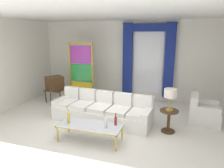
# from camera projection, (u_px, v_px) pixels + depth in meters

# --- Properties ---
(ground_plane) EXTENTS (16.00, 16.00, 0.00)m
(ground_plane) POSITION_uv_depth(u_px,v_px,m) (105.00, 130.00, 5.54)
(ground_plane) COLOR white
(wall_rear) EXTENTS (8.00, 0.12, 3.00)m
(wall_rear) POSITION_uv_depth(u_px,v_px,m) (131.00, 60.00, 8.01)
(wall_rear) COLOR white
(wall_rear) RESTS_ON ground
(wall_left) EXTENTS (0.12, 7.00, 3.00)m
(wall_left) POSITION_uv_depth(u_px,v_px,m) (6.00, 65.00, 6.82)
(wall_left) COLOR white
(wall_left) RESTS_ON ground
(ceiling_slab) EXTENTS (8.00, 7.60, 0.04)m
(ceiling_slab) POSITION_uv_depth(u_px,v_px,m) (114.00, 14.00, 5.56)
(ceiling_slab) COLOR white
(curtained_window) EXTENTS (2.00, 0.17, 2.70)m
(curtained_window) POSITION_uv_depth(u_px,v_px,m) (148.00, 55.00, 7.60)
(curtained_window) COLOR white
(curtained_window) RESTS_ON ground
(couch_white_long) EXTENTS (2.99, 1.19, 0.86)m
(couch_white_long) POSITION_uv_depth(u_px,v_px,m) (103.00, 110.00, 6.10)
(couch_white_long) COLOR white
(couch_white_long) RESTS_ON ground
(coffee_table) EXTENTS (1.53, 0.61, 0.41)m
(coffee_table) POSITION_uv_depth(u_px,v_px,m) (90.00, 126.00, 4.91)
(coffee_table) COLOR silver
(coffee_table) RESTS_ON ground
(bottle_blue_decanter) EXTENTS (0.06, 0.06, 0.30)m
(bottle_blue_decanter) POSITION_uv_depth(u_px,v_px,m) (116.00, 120.00, 4.85)
(bottle_blue_decanter) COLOR maroon
(bottle_blue_decanter) RESTS_ON coffee_table
(bottle_crystal_tall) EXTENTS (0.07, 0.07, 0.32)m
(bottle_crystal_tall) POSITION_uv_depth(u_px,v_px,m) (106.00, 123.00, 4.71)
(bottle_crystal_tall) COLOR silver
(bottle_crystal_tall) RESTS_ON coffee_table
(bottle_amber_squat) EXTENTS (0.06, 0.06, 0.35)m
(bottle_amber_squat) POSITION_uv_depth(u_px,v_px,m) (69.00, 118.00, 4.95)
(bottle_amber_squat) COLOR gold
(bottle_amber_squat) RESTS_ON coffee_table
(vintage_tv) EXTENTS (0.75, 0.77, 1.35)m
(vintage_tv) POSITION_uv_depth(u_px,v_px,m) (55.00, 84.00, 7.54)
(vintage_tv) COLOR #472D19
(vintage_tv) RESTS_ON ground
(armchair_white) EXTENTS (0.87, 0.87, 0.80)m
(armchair_white) POSITION_uv_depth(u_px,v_px,m) (202.00, 113.00, 5.97)
(armchair_white) COLOR white
(armchair_white) RESTS_ON ground
(stained_glass_divider) EXTENTS (0.95, 0.05, 2.20)m
(stained_glass_divider) POSITION_uv_depth(u_px,v_px,m) (81.00, 74.00, 7.63)
(stained_glass_divider) COLOR gold
(stained_glass_divider) RESTS_ON ground
(peacock_figurine) EXTENTS (0.44, 0.60, 0.50)m
(peacock_figurine) POSITION_uv_depth(u_px,v_px,m) (88.00, 100.00, 7.31)
(peacock_figurine) COLOR beige
(peacock_figurine) RESTS_ON ground
(round_side_table) EXTENTS (0.48, 0.48, 0.59)m
(round_side_table) POSITION_uv_depth(u_px,v_px,m) (169.00, 119.00, 5.36)
(round_side_table) COLOR #472D19
(round_side_table) RESTS_ON ground
(table_lamp_brass) EXTENTS (0.32, 0.32, 0.57)m
(table_lamp_brass) POSITION_uv_depth(u_px,v_px,m) (170.00, 94.00, 5.20)
(table_lamp_brass) COLOR #B29338
(table_lamp_brass) RESTS_ON round_side_table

